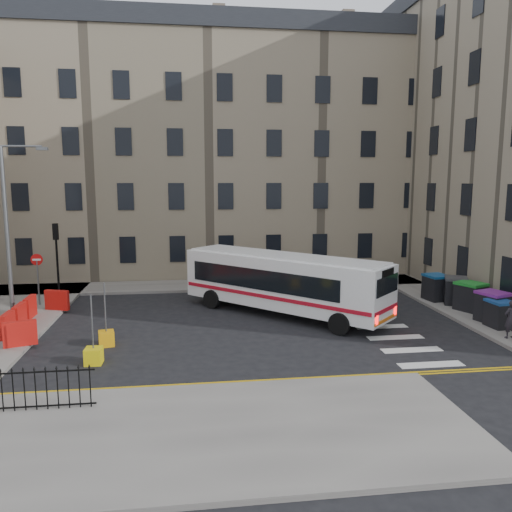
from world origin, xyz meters
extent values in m
plane|color=black|center=(0.00, 0.00, 0.00)|extent=(120.00, 120.00, 0.00)
cube|color=slate|center=(-6.00, 8.60, 0.07)|extent=(36.00, 3.20, 0.15)
cube|color=slate|center=(9.00, 4.00, 0.07)|extent=(2.40, 26.00, 0.15)
cube|color=slate|center=(-7.00, -10.00, 0.07)|extent=(20.00, 6.00, 0.15)
cube|color=gray|center=(-7.00, 15.50, 8.00)|extent=(38.00, 10.50, 16.00)
cube|color=black|center=(-7.00, 15.50, 16.60)|extent=(38.30, 10.80, 1.20)
cylinder|color=black|center=(-12.00, 6.50, 1.75)|extent=(0.12, 0.12, 3.20)
cube|color=black|center=(-12.00, 6.50, 3.80)|extent=(0.28, 0.22, 0.90)
cylinder|color=#595B5E|center=(-13.00, 2.00, 4.15)|extent=(0.20, 0.20, 8.00)
cube|color=#595B5E|center=(-13.00, 2.00, 8.22)|extent=(0.50, 0.22, 0.14)
cylinder|color=#595B5E|center=(-12.50, 4.50, 1.35)|extent=(0.08, 0.08, 2.40)
cube|color=red|center=(-12.50, 4.50, 2.85)|extent=(0.60, 0.04, 0.60)
cube|color=red|center=(-12.20, -1.00, 0.65)|extent=(0.25, 1.25, 1.00)
cube|color=red|center=(-12.20, 0.50, 0.65)|extent=(0.25, 1.25, 1.00)
cube|color=red|center=(-12.20, 2.00, 0.65)|extent=(0.25, 1.25, 1.00)
cube|color=red|center=(-11.30, 3.30, 0.65)|extent=(1.26, 0.66, 1.00)
cube|color=red|center=(-11.30, -2.30, 0.65)|extent=(1.26, 0.66, 1.00)
cube|color=white|center=(-0.09, 1.43, 1.71)|extent=(9.35, 9.36, 2.45)
cube|color=black|center=(-1.31, 0.90, 1.91)|extent=(6.13, 6.15, 0.98)
cube|color=black|center=(0.44, 2.65, 1.91)|extent=(6.13, 6.15, 0.98)
cube|color=black|center=(-3.91, 5.25, 1.96)|extent=(1.57, 1.57, 1.08)
cube|color=black|center=(3.72, -2.40, 2.20)|extent=(1.57, 1.57, 0.78)
cube|color=#AC0E1E|center=(-0.97, 0.55, 1.13)|extent=(7.50, 7.52, 0.18)
cube|color=#AC0E1E|center=(0.79, 2.30, 1.13)|extent=(7.50, 7.52, 0.18)
cube|color=#FF0C0C|center=(3.04, -3.09, 0.88)|extent=(0.19, 0.19, 0.39)
cube|color=#FF0C0C|center=(4.42, -1.71, 0.88)|extent=(0.19, 0.19, 0.39)
cylinder|color=black|center=(-3.52, 3.13, 0.49)|extent=(0.89, 0.89, 0.98)
cylinder|color=black|center=(-1.79, 4.86, 0.49)|extent=(0.89, 0.89, 0.98)
cylinder|color=black|center=(1.74, -2.14, 0.49)|extent=(0.89, 0.89, 0.98)
cylinder|color=black|center=(3.48, -0.41, 0.49)|extent=(0.89, 0.89, 0.98)
cube|color=black|center=(9.00, -2.40, 0.70)|extent=(0.98, 1.12, 1.10)
cube|color=navy|center=(9.00, -2.40, 1.31)|extent=(1.03, 1.17, 0.11)
cube|color=black|center=(9.17, -1.58, 0.79)|extent=(1.38, 1.49, 1.28)
cube|color=#71217F|center=(9.17, -1.58, 1.50)|extent=(1.45, 1.56, 0.13)
cube|color=black|center=(9.28, 0.46, 0.80)|extent=(1.48, 1.57, 1.29)
cube|color=#1C7F28|center=(9.28, 0.46, 1.51)|extent=(1.56, 1.64, 0.13)
cube|color=black|center=(9.26, 1.83, 0.80)|extent=(1.49, 1.58, 1.30)
cube|color=#353537|center=(9.26, 1.83, 1.51)|extent=(1.57, 1.65, 0.14)
cube|color=black|center=(8.67, 2.78, 0.78)|extent=(1.20, 1.34, 1.27)
cube|color=navy|center=(8.67, 2.78, 1.48)|extent=(1.26, 1.40, 0.13)
imported|color=black|center=(8.47, -3.91, 0.95)|extent=(0.62, 0.45, 1.60)
cube|color=orange|center=(-8.01, -2.28, 0.30)|extent=(0.71, 0.71, 0.60)
cube|color=yellow|center=(-8.14, -4.30, 0.30)|extent=(0.62, 0.62, 0.60)
camera|label=1|loc=(-4.55, -22.29, 6.62)|focal=35.00mm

